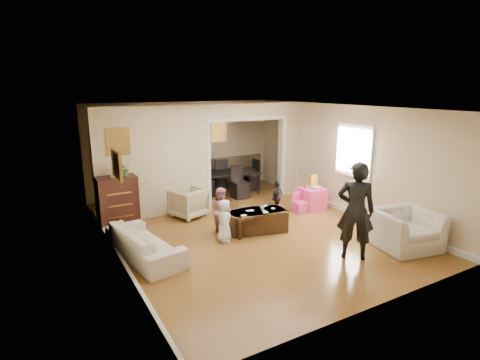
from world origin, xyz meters
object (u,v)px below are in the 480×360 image
sofa (145,243)px  cyan_cup (310,187)px  dresser (118,202)px  dining_table (229,182)px  armchair_front (406,230)px  child_kneel_a (225,221)px  play_table (312,198)px  adult_person (356,211)px  table_lamp (115,169)px  armchair_back (189,203)px  coffee_cup (262,209)px  child_kneel_b (221,210)px  child_toddler (277,197)px  coffee_table (257,221)px

sofa → cyan_cup: 4.41m
dresser → dining_table: (3.42, 1.30, -0.26)m
armchair_front → child_kneel_a: (-2.86, 1.98, 0.07)m
play_table → child_kneel_a: 2.96m
armchair_front → adult_person: 1.32m
play_table → child_kneel_a: (-2.86, -0.75, 0.16)m
table_lamp → play_table: size_ratio=0.64×
cyan_cup → adult_person: 2.76m
armchair_back → armchair_front: (2.93, -3.71, 0.02)m
armchair_back → dresser: dresser is taller
sofa → armchair_back: armchair_back is taller
dining_table → child_kneel_a: (-1.76, -3.13, 0.12)m
table_lamp → play_table: table_lamp is taller
dresser → coffee_cup: size_ratio=12.41×
dresser → table_lamp: bearing=0.0°
child_kneel_b → coffee_cup: bearing=-119.4°
armchair_back → child_kneel_b: child_kneel_b is taller
armchair_back → child_toddler: bearing=137.7°
armchair_front → cyan_cup: armchair_front is taller
adult_person → table_lamp: bearing=-4.6°
armchair_back → adult_person: 3.98m
armchair_front → cyan_cup: size_ratio=14.04×
sofa → adult_person: (3.26, -1.86, 0.61)m
play_table → cyan_cup: bearing=-153.4°
coffee_cup → play_table: play_table is taller
armchair_back → adult_person: (1.74, -3.54, 0.55)m
dining_table → child_toddler: size_ratio=2.16×
child_kneel_a → play_table: bearing=-51.1°
cyan_cup → child_toddler: bearing=166.8°
sofa → child_kneel_a: 1.60m
coffee_table → child_toddler: (1.05, 0.75, 0.18)m
armchair_front → dresser: (-4.52, 3.82, 0.20)m
dining_table → child_toddler: bearing=-72.2°
armchair_back → cyan_cup: bearing=140.5°
armchair_back → coffee_cup: size_ratio=8.16×
armchair_back → cyan_cup: armchair_back is taller
child_kneel_a → child_toddler: 2.10m
coffee_cup → child_kneel_a: bearing=-174.0°
coffee_table → coffee_cup: bearing=-26.6°
coffee_table → child_kneel_a: bearing=-170.0°
cyan_cup → coffee_table: bearing=-163.9°
coffee_cup → cyan_cup: cyan_cup is taller
coffee_cup → adult_person: 2.08m
dresser → play_table: dresser is taller
adult_person → dining_table: bearing=-48.0°
coffee_table → cyan_cup: size_ratio=15.16×
coffee_cup → child_toddler: bearing=40.1°
cyan_cup → dining_table: bearing=112.4°
table_lamp → adult_person: (3.33, -3.64, -0.43)m
sofa → armchair_front: (4.46, -2.03, 0.09)m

